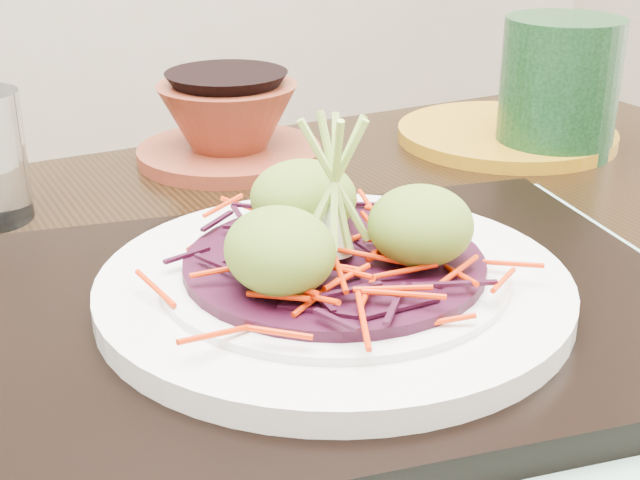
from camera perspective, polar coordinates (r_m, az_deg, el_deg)
name	(u,v)px	position (r m, az deg, el deg)	size (l,w,h in m)	color
dining_table	(285,449)	(0.60, -2.27, -13.25)	(1.21, 0.85, 0.73)	black
placemat	(334,330)	(0.53, 0.88, -5.81)	(0.49, 0.38, 0.00)	#83AA9A
serving_tray	(334,313)	(0.53, 0.89, -4.71)	(0.42, 0.32, 0.02)	black
white_plate	(334,285)	(0.52, 0.90, -2.88)	(0.28, 0.28, 0.02)	white
cabbage_bed	(334,263)	(0.51, 0.91, -1.48)	(0.17, 0.17, 0.01)	#360A20
carrot_julienne	(334,250)	(0.51, 0.92, -0.62)	(0.21, 0.21, 0.01)	red
guacamole_scoops	(335,224)	(0.50, 0.96, 1.03)	(0.15, 0.13, 0.05)	#597723
scallion_garnish	(335,189)	(0.50, 0.95, 3.31)	(0.06, 0.06, 0.10)	#99C14D
terracotta_bowl_set	(228,127)	(0.83, -5.88, 7.24)	(0.19, 0.19, 0.07)	maroon
yellow_plate	(506,134)	(0.91, 11.83, 6.63)	(0.22, 0.22, 0.01)	#A47012
green_jar	(559,87)	(0.87, 15.05, 9.44)	(0.11, 0.11, 0.13)	#1A4A24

